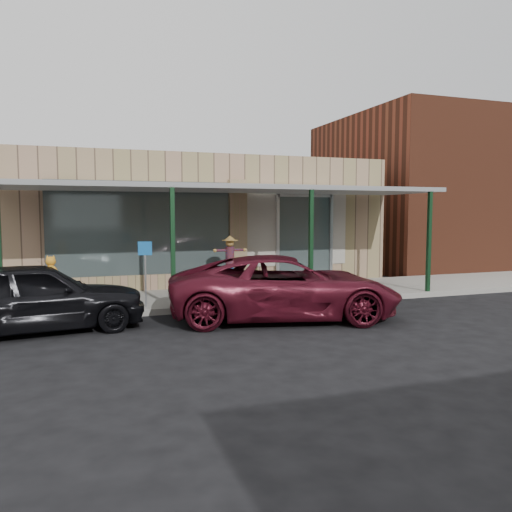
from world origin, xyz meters
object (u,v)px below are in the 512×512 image
object	(u,v)px
barrel_pumpkin	(310,284)
handicap_sign	(145,265)
barrel_scarecrow	(230,273)
car_maroon	(285,287)
parked_sedan	(36,297)

from	to	relation	value
barrel_pumpkin	handicap_sign	world-z (taller)	handicap_sign
barrel_scarecrow	handicap_sign	bearing A→B (deg)	-135.39
barrel_scarecrow	car_maroon	xyz separation A→B (m)	(0.38, -3.14, 0.03)
barrel_pumpkin	parked_sedan	size ratio (longest dim) A/B	0.16
barrel_scarecrow	car_maroon	distance (m)	3.16
barrel_scarecrow	barrel_pumpkin	size ratio (longest dim) A/B	2.21
barrel_scarecrow	parked_sedan	distance (m)	5.53
barrel_pumpkin	barrel_scarecrow	bearing A→B (deg)	158.93
parked_sedan	car_maroon	xyz separation A→B (m)	(5.20, -0.43, -0.01)
handicap_sign	barrel_pumpkin	bearing A→B (deg)	20.88
barrel_scarecrow	parked_sedan	xyz separation A→B (m)	(-4.82, -2.70, 0.03)
barrel_scarecrow	handicap_sign	size ratio (longest dim) A/B	1.03
barrel_pumpkin	car_maroon	size ratio (longest dim) A/B	0.14
handicap_sign	parked_sedan	bearing A→B (deg)	-138.24
handicap_sign	car_maroon	bearing A→B (deg)	-17.09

